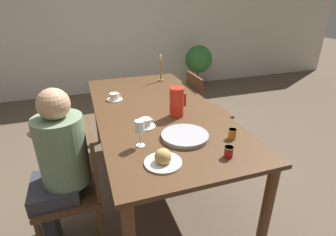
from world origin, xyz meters
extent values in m
plane|color=brown|center=(0.00, 0.00, 0.00)|extent=(20.00, 20.00, 0.00)
cube|color=beige|center=(0.00, 2.92, 1.30)|extent=(10.00, 0.06, 2.60)
cube|color=#472D19|center=(0.00, 0.00, 0.76)|extent=(1.01, 2.08, 0.03)
cylinder|color=brown|center=(0.45, -0.98, 0.37)|extent=(0.07, 0.07, 0.74)
cylinder|color=brown|center=(-0.45, 0.98, 0.37)|extent=(0.07, 0.07, 0.74)
cylinder|color=brown|center=(0.45, 0.98, 0.37)|extent=(0.07, 0.07, 0.74)
cylinder|color=#51331E|center=(-0.95, -0.26, 0.21)|extent=(0.04, 0.04, 0.42)
cylinder|color=#51331E|center=(-0.58, -0.63, 0.21)|extent=(0.04, 0.04, 0.42)
cylinder|color=#51331E|center=(-0.58, -0.26, 0.21)|extent=(0.04, 0.04, 0.42)
cube|color=#51331E|center=(-0.77, -0.44, 0.43)|extent=(0.42, 0.42, 0.03)
cube|color=#51331E|center=(-0.57, -0.44, 0.67)|extent=(0.03, 0.39, 0.45)
cylinder|color=#51331E|center=(0.95, 0.66, 0.21)|extent=(0.04, 0.04, 0.42)
cylinder|color=#51331E|center=(0.95, 0.29, 0.21)|extent=(0.04, 0.04, 0.42)
cylinder|color=#51331E|center=(0.58, 0.66, 0.21)|extent=(0.04, 0.04, 0.42)
cylinder|color=#51331E|center=(0.58, 0.29, 0.21)|extent=(0.04, 0.04, 0.42)
cube|color=#51331E|center=(0.77, 0.48, 0.43)|extent=(0.42, 0.42, 0.03)
cube|color=#51331E|center=(0.57, 0.48, 0.67)|extent=(0.03, 0.39, 0.45)
cylinder|color=#33333D|center=(-0.91, -0.53, 0.22)|extent=(0.09, 0.09, 0.45)
cylinder|color=#33333D|center=(-0.91, -0.37, 0.22)|extent=(0.09, 0.09, 0.45)
cube|color=#33333D|center=(-0.84, -0.45, 0.49)|extent=(0.30, 0.34, 0.11)
cylinder|color=slate|center=(-0.75, -0.45, 0.77)|extent=(0.30, 0.30, 0.46)
sphere|color=tan|center=(-0.75, -0.45, 1.08)|extent=(0.19, 0.19, 0.19)
cylinder|color=tan|center=(-0.85, -0.24, 0.88)|extent=(0.25, 0.06, 0.20)
cylinder|color=red|center=(0.11, -0.19, 0.89)|extent=(0.11, 0.11, 0.24)
cube|color=red|center=(0.18, -0.19, 0.90)|extent=(0.02, 0.02, 0.11)
cone|color=red|center=(0.07, -0.19, 0.99)|extent=(0.04, 0.04, 0.04)
cylinder|color=white|center=(-0.27, -0.56, 0.78)|extent=(0.06, 0.06, 0.00)
cylinder|color=white|center=(-0.27, -0.56, 0.83)|extent=(0.01, 0.01, 0.10)
cylinder|color=white|center=(-0.27, -0.56, 0.91)|extent=(0.06, 0.06, 0.08)
cylinder|color=silver|center=(-0.17, -0.30, 0.78)|extent=(0.15, 0.15, 0.01)
cylinder|color=silver|center=(-0.17, -0.30, 0.81)|extent=(0.09, 0.09, 0.06)
cube|color=silver|center=(-0.12, -0.30, 0.81)|extent=(0.01, 0.01, 0.03)
cylinder|color=silver|center=(-0.31, 0.33, 0.78)|extent=(0.15, 0.15, 0.01)
cylinder|color=silver|center=(-0.31, 0.33, 0.81)|extent=(0.09, 0.09, 0.06)
cube|color=silver|center=(-0.26, 0.33, 0.81)|extent=(0.01, 0.01, 0.03)
cylinder|color=#9E9EA3|center=(0.04, -0.55, 0.78)|extent=(0.32, 0.32, 0.02)
cylinder|color=#9E9EA3|center=(0.04, -0.55, 0.80)|extent=(0.32, 0.32, 0.01)
cylinder|color=silver|center=(-0.19, -0.79, 0.78)|extent=(0.22, 0.22, 0.01)
sphere|color=tan|center=(-0.19, -0.79, 0.82)|extent=(0.10, 0.10, 0.10)
cylinder|color=#C67A1E|center=(0.34, -0.66, 0.81)|extent=(0.05, 0.05, 0.07)
cylinder|color=gold|center=(0.34, -0.66, 0.84)|extent=(0.06, 0.06, 0.01)
cylinder|color=#A81E1E|center=(0.20, -0.85, 0.81)|extent=(0.05, 0.05, 0.07)
cylinder|color=gold|center=(0.20, -0.85, 0.84)|extent=(0.06, 0.06, 0.01)
cylinder|color=olive|center=(0.28, 0.78, 0.78)|extent=(0.06, 0.06, 0.01)
cylinder|color=olive|center=(0.28, 0.78, 0.90)|extent=(0.02, 0.02, 0.23)
cylinder|color=beige|center=(0.28, 0.78, 1.04)|extent=(0.02, 0.02, 0.05)
cylinder|color=beige|center=(1.52, 2.41, 0.10)|extent=(0.22, 0.22, 0.19)
cylinder|color=brown|center=(1.52, 2.41, 0.29)|extent=(0.04, 0.04, 0.20)
sphere|color=#2D6B2D|center=(1.52, 2.41, 0.60)|extent=(0.49, 0.49, 0.49)
camera|label=1|loc=(-0.57, -1.99, 1.64)|focal=28.00mm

